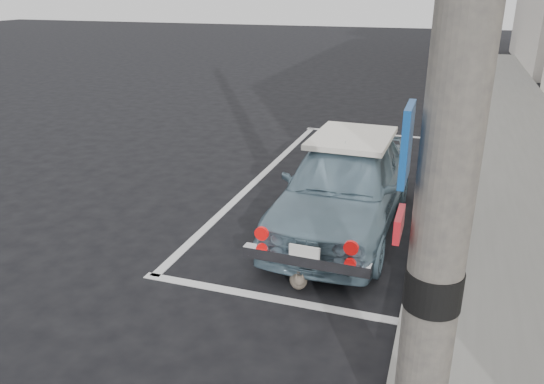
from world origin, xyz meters
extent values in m
plane|color=black|center=(0.00, 0.00, 0.00)|extent=(80.00, 80.00, 0.00)
cube|color=slate|center=(3.20, 2.00, 0.07)|extent=(2.80, 40.00, 0.15)
cube|color=silver|center=(0.50, -0.50, 0.00)|extent=(3.00, 0.12, 0.01)
cube|color=silver|center=(0.50, 6.50, 0.00)|extent=(3.00, 0.12, 0.01)
cube|color=silver|center=(-0.90, 3.00, 0.00)|extent=(0.12, 7.00, 0.01)
cylinder|color=black|center=(2.05, -2.00, 1.30)|extent=(0.36, 0.36, 0.25)
cube|color=#124795|center=(1.81, -2.00, 2.20)|extent=(0.04, 0.35, 0.45)
cube|color=red|center=(1.81, -2.00, 1.70)|extent=(0.04, 0.30, 0.15)
cube|color=white|center=(1.80, -2.00, 1.70)|extent=(0.02, 0.16, 0.08)
imported|color=#6E8D9F|center=(0.83, 1.48, 0.61)|extent=(1.54, 3.62, 1.22)
cube|color=white|center=(0.84, 1.84, 1.15)|extent=(1.05, 1.39, 0.07)
cube|color=silver|center=(0.78, -0.26, 0.38)|extent=(1.37, 0.16, 0.12)
cube|color=white|center=(0.78, -0.30, 0.48)|extent=(0.33, 0.03, 0.17)
cylinder|color=red|center=(0.31, -0.27, 0.62)|extent=(0.15, 0.04, 0.15)
cylinder|color=red|center=(1.26, -0.30, 0.62)|extent=(0.15, 0.04, 0.15)
cylinder|color=red|center=(0.31, -0.27, 0.44)|extent=(0.12, 0.04, 0.12)
cylinder|color=red|center=(1.26, -0.30, 0.44)|extent=(0.12, 0.04, 0.12)
ellipsoid|color=#776B5B|center=(0.69, -0.19, 0.10)|extent=(0.28, 0.35, 0.18)
sphere|color=#776B5B|center=(0.74, -0.31, 0.16)|extent=(0.12, 0.12, 0.12)
cone|color=#776B5B|center=(0.71, -0.32, 0.22)|extent=(0.04, 0.04, 0.04)
cone|color=#776B5B|center=(0.77, -0.30, 0.22)|extent=(0.04, 0.04, 0.04)
cylinder|color=#776B5B|center=(0.68, -0.03, 0.04)|extent=(0.15, 0.16, 0.03)
camera|label=1|loc=(2.01, -5.00, 3.03)|focal=35.00mm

